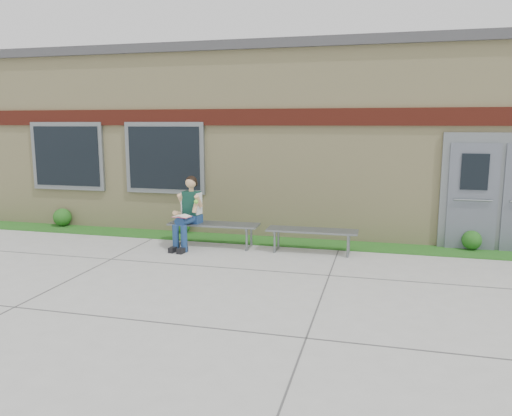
# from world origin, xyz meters

# --- Properties ---
(ground) EXTENTS (80.00, 80.00, 0.00)m
(ground) POSITION_xyz_m (0.00, 0.00, 0.00)
(ground) COLOR #9E9E99
(ground) RESTS_ON ground
(grass_strip) EXTENTS (16.00, 0.80, 0.02)m
(grass_strip) POSITION_xyz_m (0.00, 2.60, 0.01)
(grass_strip) COLOR #134A15
(grass_strip) RESTS_ON ground
(school_building) EXTENTS (16.20, 6.22, 4.20)m
(school_building) POSITION_xyz_m (-0.00, 5.99, 2.10)
(school_building) COLOR beige
(school_building) RESTS_ON ground
(bench_left) EXTENTS (1.85, 0.57, 0.48)m
(bench_left) POSITION_xyz_m (-1.49, 1.92, 0.37)
(bench_left) COLOR slate
(bench_left) RESTS_ON ground
(bench_right) EXTENTS (1.75, 0.51, 0.45)m
(bench_right) POSITION_xyz_m (0.51, 1.92, 0.35)
(bench_right) COLOR slate
(bench_right) RESTS_ON ground
(girl) EXTENTS (0.52, 0.90, 1.44)m
(girl) POSITION_xyz_m (-1.95, 1.70, 0.75)
(girl) COLOR navy
(girl) RESTS_ON ground
(shrub_west) EXTENTS (0.43, 0.43, 0.43)m
(shrub_west) POSITION_xyz_m (-5.68, 2.85, 0.23)
(shrub_west) COLOR #134A15
(shrub_west) RESTS_ON grass_strip
(shrub_mid) EXTENTS (0.33, 0.33, 0.33)m
(shrub_mid) POSITION_xyz_m (-2.55, 2.85, 0.19)
(shrub_mid) COLOR #134A15
(shrub_mid) RESTS_ON grass_strip
(shrub_east) EXTENTS (0.38, 0.38, 0.38)m
(shrub_east) POSITION_xyz_m (3.53, 2.85, 0.21)
(shrub_east) COLOR #134A15
(shrub_east) RESTS_ON grass_strip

